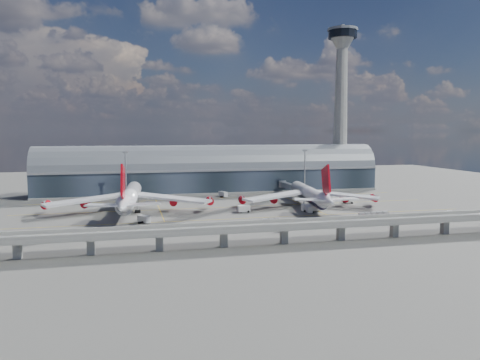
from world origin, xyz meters
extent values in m
plane|color=#474744|center=(0.00, 0.00, 0.00)|extent=(500.00, 500.00, 0.00)
cube|color=gold|center=(0.00, -10.00, 0.01)|extent=(200.00, 0.25, 0.01)
cube|color=gold|center=(0.00, 20.00, 0.01)|extent=(200.00, 0.25, 0.01)
cube|color=gold|center=(0.00, 50.00, 0.01)|extent=(200.00, 0.25, 0.01)
cube|color=gold|center=(-35.00, 30.00, 0.01)|extent=(0.25, 80.00, 0.01)
cube|color=gold|center=(35.00, 30.00, 0.01)|extent=(0.25, 80.00, 0.01)
cube|color=#1B252E|center=(0.00, 78.00, 7.00)|extent=(200.00, 28.00, 14.00)
cylinder|color=slate|center=(0.00, 78.00, 14.00)|extent=(200.00, 28.00, 28.00)
cube|color=gray|center=(0.00, 64.00, 14.00)|extent=(200.00, 1.00, 1.20)
cube|color=gray|center=(0.00, 78.00, 0.60)|extent=(200.00, 30.00, 1.20)
cube|color=gray|center=(85.00, 83.00, 4.00)|extent=(18.00, 18.00, 8.00)
cone|color=gray|center=(85.00, 83.00, 45.00)|extent=(10.00, 10.00, 90.00)
cone|color=gray|center=(85.00, 83.00, 92.00)|extent=(16.00, 16.00, 8.00)
cylinder|color=black|center=(85.00, 83.00, 97.00)|extent=(18.00, 18.00, 5.00)
cylinder|color=slate|center=(85.00, 83.00, 100.00)|extent=(19.00, 19.00, 1.50)
cylinder|color=gray|center=(85.00, 83.00, 101.50)|extent=(2.40, 2.40, 3.00)
cube|color=gray|center=(0.00, -55.00, 5.50)|extent=(220.00, 8.50, 1.20)
cube|color=gray|center=(0.00, -59.00, 6.60)|extent=(220.00, 0.40, 1.20)
cube|color=gray|center=(0.00, -51.00, 6.60)|extent=(220.00, 0.40, 1.20)
cube|color=gray|center=(0.00, -56.50, 6.15)|extent=(220.00, 0.12, 0.12)
cube|color=gray|center=(0.00, -53.50, 6.15)|extent=(220.00, 0.12, 0.12)
cube|color=gray|center=(-80.00, -55.00, 2.50)|extent=(2.20, 2.20, 5.00)
cube|color=gray|center=(-60.00, -55.00, 2.50)|extent=(2.20, 2.20, 5.00)
cube|color=gray|center=(-40.00, -55.00, 2.50)|extent=(2.20, 2.20, 5.00)
cube|color=gray|center=(-20.00, -55.00, 2.50)|extent=(2.20, 2.20, 5.00)
cube|color=gray|center=(0.00, -55.00, 2.50)|extent=(2.20, 2.20, 5.00)
cube|color=gray|center=(20.00, -55.00, 2.50)|extent=(2.20, 2.20, 5.00)
cube|color=gray|center=(40.00, -55.00, 2.50)|extent=(2.20, 2.20, 5.00)
cube|color=gray|center=(60.00, -55.00, 2.50)|extent=(2.20, 2.20, 5.00)
cylinder|color=gray|center=(-50.00, 55.00, 12.50)|extent=(0.70, 0.70, 25.00)
cube|color=gray|center=(-50.00, 55.00, 25.20)|extent=(3.00, 0.40, 1.00)
cylinder|color=gray|center=(50.00, 55.00, 12.50)|extent=(0.70, 0.70, 25.00)
cube|color=gray|center=(50.00, 55.00, 25.20)|extent=(3.00, 0.40, 1.00)
cylinder|color=white|center=(-48.30, 18.46, 6.94)|extent=(11.86, 59.73, 7.16)
cone|color=white|center=(-45.67, 51.38, 6.94)|extent=(7.85, 9.49, 7.16)
cone|color=white|center=(-51.10, -16.70, 7.83)|extent=(8.21, 13.95, 7.16)
cube|color=#AB0712|center=(-50.84, -13.36, 16.67)|extent=(1.85, 13.40, 14.82)
cube|color=white|center=(-67.15, 17.72, 6.04)|extent=(36.66, 22.56, 2.89)
cube|color=white|center=(-29.80, 14.74, 6.04)|extent=(35.23, 26.96, 2.89)
cylinder|color=#AB0712|center=(-67.66, 20.00, 4.03)|extent=(4.01, 5.86, 3.58)
cylinder|color=#AB0712|center=(-84.26, 21.33, 4.03)|extent=(4.01, 5.86, 3.58)
cylinder|color=#AB0712|center=(-28.93, 16.91, 4.03)|extent=(4.01, 5.86, 3.58)
cylinder|color=#AB0712|center=(-12.34, 15.59, 4.03)|extent=(4.01, 5.86, 3.58)
cylinder|color=gray|center=(-46.63, 39.32, 1.68)|extent=(0.56, 0.56, 3.36)
cylinder|color=gray|center=(-52.22, 14.28, 1.68)|extent=(0.67, 0.67, 3.36)
cylinder|color=gray|center=(-45.08, 13.71, 1.68)|extent=(0.67, 0.67, 3.36)
cylinder|color=black|center=(-52.22, 14.28, 0.62)|extent=(2.59, 1.87, 1.68)
cylinder|color=black|center=(-45.08, 13.71, 0.62)|extent=(2.59, 1.87, 1.68)
cylinder|color=white|center=(36.06, 13.53, 6.38)|extent=(13.02, 52.63, 6.27)
cone|color=white|center=(39.89, 42.65, 6.38)|extent=(7.34, 9.39, 6.27)
cone|color=white|center=(31.95, -17.73, 7.24)|extent=(7.90, 13.67, 6.27)
cube|color=#AB0712|center=(32.38, -14.51, 15.45)|extent=(2.43, 12.91, 14.31)
cube|color=white|center=(19.00, 13.60, 5.51)|extent=(33.56, 19.52, 2.68)
cube|color=white|center=(52.56, 9.19, 5.51)|extent=(31.56, 25.96, 2.68)
cylinder|color=black|center=(36.06, 13.53, 4.65)|extent=(11.39, 47.19, 5.33)
cylinder|color=#AB0712|center=(18.66, 15.82, 3.57)|extent=(4.13, 5.81, 3.46)
cylinder|color=#AB0712|center=(3.75, 17.78, 3.57)|extent=(4.13, 5.81, 3.46)
cylinder|color=#AB0712|center=(53.46, 11.25, 3.57)|extent=(4.13, 5.81, 3.46)
cylinder|color=#AB0712|center=(68.37, 9.29, 3.57)|extent=(4.13, 5.81, 3.46)
cylinder|color=gray|center=(38.46, 31.80, 1.62)|extent=(0.54, 0.54, 3.24)
cylinder|color=gray|center=(32.07, 9.70, 1.62)|extent=(0.65, 0.65, 3.24)
cylinder|color=gray|center=(38.93, 8.80, 1.62)|extent=(0.65, 0.65, 3.24)
cylinder|color=black|center=(32.07, 9.70, 0.59)|extent=(2.57, 1.92, 1.62)
cylinder|color=black|center=(38.93, 8.80, 0.59)|extent=(2.57, 1.92, 1.62)
cube|color=gray|center=(-44.80, 52.00, 5.20)|extent=(3.00, 24.00, 3.00)
cube|color=gray|center=(-44.80, 40.00, 5.20)|extent=(3.60, 3.60, 3.40)
cylinder|color=gray|center=(-44.80, 64.00, 5.20)|extent=(4.40, 4.40, 4.00)
cylinder|color=gray|center=(-44.80, 40.00, 1.70)|extent=(0.50, 0.50, 3.40)
cylinder|color=black|center=(-44.80, 40.00, 0.35)|extent=(1.40, 0.80, 0.80)
cube|color=gray|center=(39.56, 50.00, 5.20)|extent=(3.00, 28.00, 3.00)
cube|color=gray|center=(39.56, 36.00, 5.20)|extent=(3.60, 3.60, 3.40)
cylinder|color=gray|center=(39.56, 64.00, 5.20)|extent=(4.40, 4.40, 4.00)
cylinder|color=gray|center=(39.56, 36.00, 1.70)|extent=(0.50, 0.50, 3.40)
cylinder|color=black|center=(39.56, 36.00, 0.35)|extent=(1.40, 0.80, 0.80)
cube|color=silver|center=(-43.15, -9.54, 1.52)|extent=(5.33, 6.83, 2.47)
cylinder|color=black|center=(-42.05, -7.71, 0.43)|extent=(2.48, 1.97, 0.86)
cylinder|color=black|center=(-44.26, -11.36, 0.43)|extent=(2.48, 1.97, 0.86)
cube|color=silver|center=(1.23, 4.05, 1.73)|extent=(5.58, 2.90, 2.81)
cylinder|color=black|center=(2.95, 3.92, 0.49)|extent=(1.18, 2.77, 0.97)
cylinder|color=black|center=(-0.49, 4.19, 0.49)|extent=(1.18, 2.77, 0.97)
cube|color=silver|center=(31.93, -0.15, 1.82)|extent=(9.29, 3.41, 2.95)
cylinder|color=black|center=(34.83, 0.11, 0.51)|extent=(1.27, 2.92, 1.02)
cylinder|color=black|center=(29.03, -0.41, 0.51)|extent=(1.27, 2.92, 1.02)
cube|color=silver|center=(29.38, -3.11, 1.56)|extent=(3.08, 6.12, 2.54)
cylinder|color=black|center=(29.11, -1.26, 0.44)|extent=(2.54, 1.23, 0.88)
cylinder|color=black|center=(29.66, -4.96, 0.44)|extent=(2.54, 1.23, 0.88)
cube|color=silver|center=(58.80, 17.62, 1.63)|extent=(4.03, 5.60, 2.65)
cylinder|color=black|center=(58.21, 19.14, 0.46)|extent=(2.71, 1.78, 0.92)
cylinder|color=black|center=(59.39, 16.10, 0.46)|extent=(2.71, 1.78, 0.92)
cube|color=silver|center=(1.88, 54.24, 1.63)|extent=(4.32, 6.54, 2.65)
cylinder|color=black|center=(2.56, 56.07, 0.46)|extent=(2.71, 1.74, 0.92)
cylinder|color=black|center=(1.20, 52.41, 0.46)|extent=(2.71, 1.74, 0.92)
cube|color=gray|center=(3.92, -20.95, 0.23)|extent=(2.30, 1.61, 0.28)
cube|color=#A4A4A9|center=(3.92, -20.95, 0.97)|extent=(1.93, 1.49, 1.38)
cube|color=gray|center=(6.32, -21.09, 0.23)|extent=(2.30, 1.61, 0.28)
cube|color=#A4A4A9|center=(6.32, -21.09, 0.97)|extent=(1.93, 1.49, 1.38)
cube|color=gray|center=(8.71, -21.24, 0.23)|extent=(2.30, 1.61, 0.28)
cube|color=#A4A4A9|center=(8.71, -21.24, 0.97)|extent=(1.93, 1.49, 1.38)
cube|color=gray|center=(46.29, -19.86, 0.28)|extent=(2.88, 2.06, 0.34)
cube|color=#A4A4A9|center=(46.29, -19.86, 1.19)|extent=(2.42, 1.90, 1.71)
cube|color=gray|center=(49.23, -19.59, 0.28)|extent=(2.88, 2.06, 0.34)
cube|color=#A4A4A9|center=(49.23, -19.59, 1.19)|extent=(2.42, 1.90, 1.71)
cube|color=gray|center=(52.18, -19.32, 0.28)|extent=(2.88, 2.06, 0.34)
cube|color=#A4A4A9|center=(52.18, -19.32, 1.19)|extent=(2.42, 1.90, 1.71)
cube|color=gray|center=(55.12, -19.06, 0.28)|extent=(2.88, 2.06, 0.34)
cube|color=#A4A4A9|center=(55.12, -19.06, 1.19)|extent=(2.42, 1.90, 1.71)
cube|color=gray|center=(58.07, -18.79, 0.28)|extent=(2.88, 2.06, 0.34)
cube|color=#A4A4A9|center=(58.07, -18.79, 1.19)|extent=(2.42, 1.90, 1.71)
cube|color=gray|center=(79.94, -27.55, 0.26)|extent=(2.97, 2.75, 0.31)
cube|color=#A4A4A9|center=(79.94, -27.55, 1.08)|extent=(2.57, 2.43, 1.55)
cube|color=gray|center=(82.17, -26.06, 0.26)|extent=(2.97, 2.75, 0.31)
cube|color=#A4A4A9|center=(82.17, -26.06, 1.08)|extent=(2.57, 2.43, 1.55)
cube|color=gray|center=(84.40, -24.57, 0.26)|extent=(2.97, 2.75, 0.31)
cube|color=#A4A4A9|center=(84.40, -24.57, 1.08)|extent=(2.57, 2.43, 1.55)
cube|color=gray|center=(86.63, -23.09, 0.26)|extent=(2.97, 2.75, 0.31)
cube|color=#A4A4A9|center=(86.63, -23.09, 1.08)|extent=(2.57, 2.43, 1.55)
camera|label=1|loc=(-48.62, -196.56, 36.32)|focal=35.00mm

